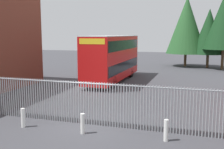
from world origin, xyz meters
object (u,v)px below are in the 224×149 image
object	(u,v)px
double_decker_bus_behind_fence_left	(113,56)
bollard_near_left	(23,118)
bollard_near_right	(166,130)
bollard_center_front	(83,124)

from	to	relation	value
double_decker_bus_behind_fence_left	bollard_near_left	distance (m)	14.24
bollard_near_right	bollard_near_left	bearing A→B (deg)	-177.08
double_decker_bus_behind_fence_left	bollard_near_right	size ratio (longest dim) A/B	11.38
bollard_center_front	bollard_near_right	distance (m)	3.77
bollard_near_right	bollard_center_front	bearing A→B (deg)	-175.77
bollard_center_front	bollard_near_right	xyz separation A→B (m)	(3.76, 0.28, 0.00)
bollard_near_left	bollard_near_right	size ratio (longest dim) A/B	1.00
bollard_near_left	bollard_near_right	distance (m)	6.92
double_decker_bus_behind_fence_left	bollard_near_left	world-z (taller)	double_decker_bus_behind_fence_left
bollard_near_left	bollard_center_front	distance (m)	3.15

